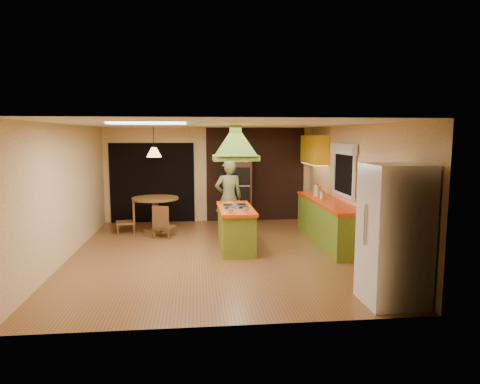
{
  "coord_description": "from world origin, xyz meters",
  "views": [
    {
      "loc": [
        -0.34,
        -8.17,
        2.29
      ],
      "look_at": [
        0.54,
        0.42,
        1.15
      ],
      "focal_mm": 32.0,
      "sensor_mm": 36.0,
      "label": 1
    }
  ],
  "objects": [
    {
      "name": "chair_left",
      "position": [
        -2.03,
        2.01,
        0.39
      ],
      "size": [
        0.5,
        0.5,
        0.78
      ],
      "primitive_type": null,
      "rotation": [
        0.0,
        0.0,
        -1.39
      ],
      "color": "brown",
      "rests_on": "ground"
    },
    {
      "name": "upper_cabinets",
      "position": [
        2.57,
        2.2,
        1.95
      ],
      "size": [
        0.34,
        1.4,
        0.7
      ],
      "primitive_type": "cube",
      "color": "yellow",
      "rests_on": "room_walls"
    },
    {
      "name": "chair_near",
      "position": [
        -1.08,
        1.46,
        0.37
      ],
      "size": [
        0.53,
        0.53,
        0.74
      ],
      "primitive_type": null,
      "rotation": [
        0.0,
        0.0,
        2.77
      ],
      "color": "brown",
      "rests_on": "ground"
    },
    {
      "name": "man",
      "position": [
        0.39,
        1.52,
        0.87
      ],
      "size": [
        0.68,
        0.49,
        1.75
      ],
      "primitive_type": "imported",
      "rotation": [
        0.0,
        0.0,
        3.26
      ],
      "color": "#515A2F",
      "rests_on": "ground"
    },
    {
      "name": "room_walls",
      "position": [
        0.0,
        0.0,
        1.25
      ],
      "size": [
        5.5,
        6.5,
        6.5
      ],
      "color": "beige",
      "rests_on": "ground"
    },
    {
      "name": "refrigerator",
      "position": [
        2.32,
        -2.75,
        0.96
      ],
      "size": [
        0.81,
        0.76,
        1.92
      ],
      "primitive_type": "cube",
      "rotation": [
        0.0,
        0.0,
        0.02
      ],
      "color": "white",
      "rests_on": "ground"
    },
    {
      "name": "pendant_lamp",
      "position": [
        -1.33,
        2.11,
        1.9
      ],
      "size": [
        0.45,
        0.45,
        0.23
      ],
      "primitive_type": "cone",
      "rotation": [
        0.0,
        0.0,
        -0.36
      ],
      "color": "#FF9E3F",
      "rests_on": "ceiling_plane"
    },
    {
      "name": "canister_large",
      "position": [
        2.4,
        1.25,
        1.04
      ],
      "size": [
        0.2,
        0.2,
        0.24
      ],
      "primitive_type": "cylinder",
      "rotation": [
        0.0,
        0.0,
        -0.22
      ],
      "color": "beige",
      "rests_on": "right_counter"
    },
    {
      "name": "kitchen_island",
      "position": [
        0.44,
        0.32,
        0.43
      ],
      "size": [
        0.7,
        1.7,
        0.87
      ],
      "rotation": [
        0.0,
        0.0,
        0.01
      ],
      "color": "olive",
      "rests_on": "ground"
    },
    {
      "name": "brick_panel",
      "position": [
        1.25,
        3.23,
        1.25
      ],
      "size": [
        2.64,
        0.03,
        2.5
      ],
      "primitive_type": "cube",
      "color": "#381E14",
      "rests_on": "ground"
    },
    {
      "name": "right_counter",
      "position": [
        2.45,
        0.6,
        0.46
      ],
      "size": [
        0.62,
        3.05,
        0.92
      ],
      "color": "olive",
      "rests_on": "ground"
    },
    {
      "name": "canister_medium",
      "position": [
        2.4,
        1.34,
        1.01
      ],
      "size": [
        0.17,
        0.17,
        0.19
      ],
      "primitive_type": "cylinder",
      "rotation": [
        0.0,
        0.0,
        -0.39
      ],
      "color": "beige",
      "rests_on": "right_counter"
    },
    {
      "name": "wall_oven",
      "position": [
        0.78,
        2.95,
        0.96
      ],
      "size": [
        0.66,
        0.63,
        1.92
      ],
      "rotation": [
        0.0,
        0.0,
        -0.05
      ],
      "color": "#4C2918",
      "rests_on": "ground"
    },
    {
      "name": "dining_table",
      "position": [
        -1.33,
        2.11,
        0.58
      ],
      "size": [
        1.1,
        1.1,
        0.82
      ],
      "rotation": [
        0.0,
        0.0,
        -0.35
      ],
      "color": "brown",
      "rests_on": "ground"
    },
    {
      "name": "fluor_panel",
      "position": [
        -1.1,
        -1.2,
        2.48
      ],
      "size": [
        1.2,
        0.6,
        0.03
      ],
      "primitive_type": "cube",
      "color": "white",
      "rests_on": "ceiling_plane"
    },
    {
      "name": "range_hood",
      "position": [
        0.44,
        0.32,
        2.26
      ],
      "size": [
        0.91,
        0.66,
        0.78
      ],
      "rotation": [
        0.0,
        0.0,
        0.01
      ],
      "color": "#557A1E",
      "rests_on": "ceiling_plane"
    },
    {
      "name": "ceiling_plane",
      "position": [
        0.0,
        0.0,
        2.5
      ],
      "size": [
        6.5,
        6.5,
        0.0
      ],
      "primitive_type": "plane",
      "rotation": [
        3.14,
        0.0,
        0.0
      ],
      "color": "silver",
      "rests_on": "room_walls"
    },
    {
      "name": "nook_opening",
      "position": [
        -1.5,
        3.23,
        1.05
      ],
      "size": [
        2.2,
        0.03,
        2.1
      ],
      "primitive_type": "cube",
      "color": "black",
      "rests_on": "ground"
    },
    {
      "name": "window_right",
      "position": [
        2.7,
        0.4,
        1.77
      ],
      "size": [
        0.12,
        1.35,
        1.06
      ],
      "color": "black",
      "rests_on": "room_walls"
    },
    {
      "name": "canister_small",
      "position": [
        2.4,
        0.86,
        0.99
      ],
      "size": [
        0.13,
        0.13,
        0.15
      ],
      "primitive_type": "cylinder",
      "rotation": [
        0.0,
        0.0,
        -0.23
      ],
      "color": "beige",
      "rests_on": "right_counter"
    },
    {
      "name": "ground",
      "position": [
        0.0,
        0.0,
        0.0
      ],
      "size": [
        6.5,
        6.5,
        0.0
      ],
      "primitive_type": "plane",
      "color": "brown",
      "rests_on": "ground"
    }
  ]
}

